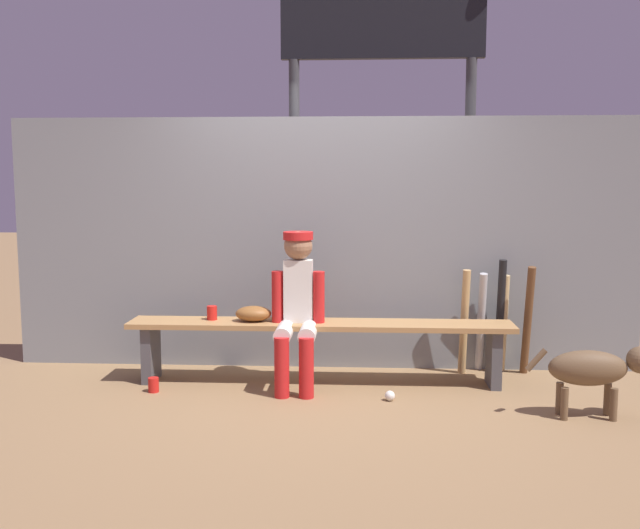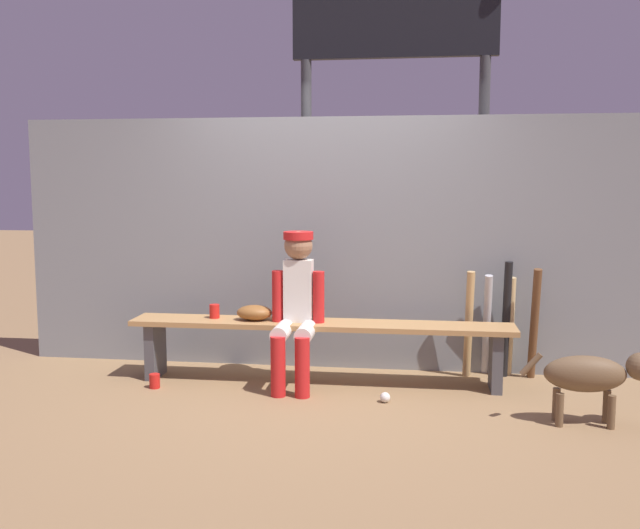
{
  "view_description": "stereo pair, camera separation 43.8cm",
  "coord_description": "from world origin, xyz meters",
  "px_view_note": "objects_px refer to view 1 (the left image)",
  "views": [
    {
      "loc": [
        0.31,
        -5.44,
        1.6
      ],
      "look_at": [
        0.0,
        0.0,
        0.94
      ],
      "focal_mm": 40.07,
      "sensor_mm": 36.0,
      "label": 1
    },
    {
      "loc": [
        0.75,
        -5.39,
        1.6
      ],
      "look_at": [
        0.0,
        0.0,
        0.94
      ],
      "focal_mm": 40.07,
      "sensor_mm": 36.0,
      "label": 2
    }
  ],
  "objects_px": {
    "bat_aluminum_black": "(500,317)",
    "cup_on_bench": "(212,313)",
    "dugout_bench": "(320,334)",
    "bat_wood_tan": "(464,322)",
    "player_seated": "(297,303)",
    "scoreboard": "(389,63)",
    "baseball": "(390,396)",
    "baseball_glove": "(253,314)",
    "bat_aluminum_silver": "(481,322)",
    "bat_wood_natural": "(503,324)",
    "dog": "(596,369)",
    "cup_on_ground": "(154,385)",
    "bat_wood_dark": "(528,321)"
  },
  "relations": [
    {
      "from": "bat_aluminum_black",
      "to": "cup_on_bench",
      "type": "height_order",
      "value": "bat_aluminum_black"
    },
    {
      "from": "dugout_bench",
      "to": "bat_wood_tan",
      "type": "height_order",
      "value": "bat_wood_tan"
    },
    {
      "from": "player_seated",
      "to": "scoreboard",
      "type": "height_order",
      "value": "scoreboard"
    },
    {
      "from": "player_seated",
      "to": "baseball",
      "type": "relative_size",
      "value": 16.11
    },
    {
      "from": "player_seated",
      "to": "baseball_glove",
      "type": "bearing_deg",
      "value": 161.9
    },
    {
      "from": "bat_aluminum_silver",
      "to": "cup_on_bench",
      "type": "height_order",
      "value": "bat_aluminum_silver"
    },
    {
      "from": "bat_wood_natural",
      "to": "cup_on_bench",
      "type": "xyz_separation_m",
      "value": [
        -2.34,
        -0.36,
        0.13
      ]
    },
    {
      "from": "baseball_glove",
      "to": "dog",
      "type": "distance_m",
      "value": 2.52
    },
    {
      "from": "player_seated",
      "to": "bat_wood_tan",
      "type": "bearing_deg",
      "value": 18.17
    },
    {
      "from": "player_seated",
      "to": "cup_on_ground",
      "type": "height_order",
      "value": "player_seated"
    },
    {
      "from": "bat_aluminum_black",
      "to": "dog",
      "type": "relative_size",
      "value": 1.12
    },
    {
      "from": "baseball",
      "to": "cup_on_ground",
      "type": "relative_size",
      "value": 0.67
    },
    {
      "from": "dugout_bench",
      "to": "player_seated",
      "type": "relative_size",
      "value": 2.5
    },
    {
      "from": "dugout_bench",
      "to": "bat_wood_natural",
      "type": "relative_size",
      "value": 3.66
    },
    {
      "from": "bat_aluminum_silver",
      "to": "bat_wood_dark",
      "type": "relative_size",
      "value": 0.92
    },
    {
      "from": "cup_on_ground",
      "to": "bat_aluminum_silver",
      "type": "bearing_deg",
      "value": 15.8
    },
    {
      "from": "baseball",
      "to": "cup_on_ground",
      "type": "height_order",
      "value": "cup_on_ground"
    },
    {
      "from": "bat_wood_natural",
      "to": "baseball",
      "type": "distance_m",
      "value": 1.32
    },
    {
      "from": "scoreboard",
      "to": "player_seated",
      "type": "bearing_deg",
      "value": -116.05
    },
    {
      "from": "player_seated",
      "to": "cup_on_bench",
      "type": "relative_size",
      "value": 10.84
    },
    {
      "from": "bat_wood_dark",
      "to": "bat_wood_tan",
      "type": "bearing_deg",
      "value": 179.63
    },
    {
      "from": "player_seated",
      "to": "baseball",
      "type": "xyz_separation_m",
      "value": [
        0.7,
        -0.3,
        -0.62
      ]
    },
    {
      "from": "bat_wood_dark",
      "to": "dog",
      "type": "xyz_separation_m",
      "value": [
        0.22,
        -1.02,
        -0.12
      ]
    },
    {
      "from": "cup_on_ground",
      "to": "player_seated",
      "type": "bearing_deg",
      "value": 10.26
    },
    {
      "from": "bat_wood_natural",
      "to": "scoreboard",
      "type": "xyz_separation_m",
      "value": [
        -0.93,
        0.97,
        2.25
      ]
    },
    {
      "from": "bat_wood_natural",
      "to": "bat_wood_tan",
      "type": "bearing_deg",
      "value": -165.73
    },
    {
      "from": "baseball_glove",
      "to": "bat_aluminum_silver",
      "type": "relative_size",
      "value": 0.33
    },
    {
      "from": "cup_on_ground",
      "to": "baseball",
      "type": "bearing_deg",
      "value": -3.62
    },
    {
      "from": "scoreboard",
      "to": "dugout_bench",
      "type": "bearing_deg",
      "value": -112.16
    },
    {
      "from": "bat_wood_tan",
      "to": "dog",
      "type": "bearing_deg",
      "value": -54.61
    },
    {
      "from": "baseball_glove",
      "to": "bat_wood_tan",
      "type": "height_order",
      "value": "bat_wood_tan"
    },
    {
      "from": "cup_on_bench",
      "to": "scoreboard",
      "type": "xyz_separation_m",
      "value": [
        1.41,
        1.33,
        2.11
      ]
    },
    {
      "from": "dugout_bench",
      "to": "cup_on_ground",
      "type": "height_order",
      "value": "dugout_bench"
    },
    {
      "from": "dugout_bench",
      "to": "bat_wood_dark",
      "type": "height_order",
      "value": "bat_wood_dark"
    },
    {
      "from": "bat_wood_tan",
      "to": "baseball",
      "type": "relative_size",
      "value": 11.72
    },
    {
      "from": "bat_wood_dark",
      "to": "scoreboard",
      "type": "height_order",
      "value": "scoreboard"
    },
    {
      "from": "bat_aluminum_silver",
      "to": "bat_wood_natural",
      "type": "distance_m",
      "value": 0.18
    },
    {
      "from": "dugout_bench",
      "to": "cup_on_bench",
      "type": "bearing_deg",
      "value": 177.36
    },
    {
      "from": "bat_wood_dark",
      "to": "cup_on_bench",
      "type": "relative_size",
      "value": 8.25
    },
    {
      "from": "bat_wood_dark",
      "to": "baseball",
      "type": "xyz_separation_m",
      "value": [
        -1.14,
        -0.74,
        -0.42
      ]
    },
    {
      "from": "bat_wood_dark",
      "to": "dugout_bench",
      "type": "bearing_deg",
      "value": -169.24
    },
    {
      "from": "bat_aluminum_black",
      "to": "dog",
      "type": "height_order",
      "value": "bat_aluminum_black"
    },
    {
      "from": "bat_wood_natural",
      "to": "dog",
      "type": "relative_size",
      "value": 0.97
    },
    {
      "from": "bat_wood_natural",
      "to": "player_seated",
      "type": "bearing_deg",
      "value": -162.6
    },
    {
      "from": "bat_wood_tan",
      "to": "scoreboard",
      "type": "height_order",
      "value": "scoreboard"
    },
    {
      "from": "bat_aluminum_silver",
      "to": "bat_wood_natural",
      "type": "relative_size",
      "value": 1.03
    },
    {
      "from": "bat_wood_dark",
      "to": "scoreboard",
      "type": "relative_size",
      "value": 0.24
    },
    {
      "from": "bat_wood_tan",
      "to": "bat_wood_dark",
      "type": "xyz_separation_m",
      "value": [
        0.51,
        -0.0,
        0.02
      ]
    },
    {
      "from": "cup_on_bench",
      "to": "dog",
      "type": "xyz_separation_m",
      "value": [
        2.74,
        -0.75,
        -0.21
      ]
    },
    {
      "from": "bat_wood_natural",
      "to": "scoreboard",
      "type": "distance_m",
      "value": 2.62
    }
  ]
}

